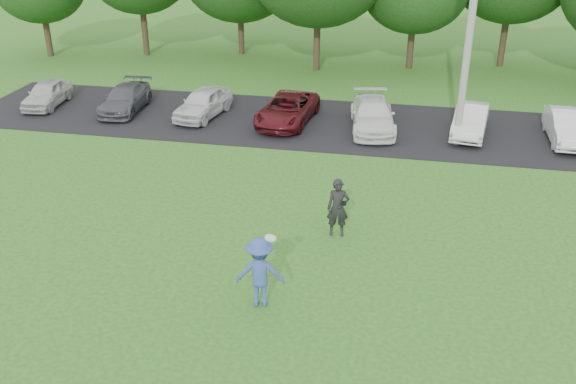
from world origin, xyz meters
name	(u,v)px	position (x,y,z in m)	size (l,w,h in m)	color
ground	(261,299)	(0.00, 0.00, 0.00)	(100.00, 100.00, 0.00)	#2B651C
parking_lot	(331,124)	(0.00, 13.00, 0.01)	(32.00, 6.50, 0.03)	black
utility_pole	(473,5)	(5.16, 11.66, 5.35)	(0.28, 0.28, 10.71)	#A1A19C
frisbee_player	(260,272)	(0.05, -0.19, 0.92)	(1.27, 0.85, 2.08)	#3A56A4
camera_bystander	(338,208)	(1.45, 3.60, 0.88)	(0.70, 0.52, 1.76)	black
parked_cars	(337,112)	(0.26, 12.89, 0.62)	(28.06, 4.85, 1.23)	silver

